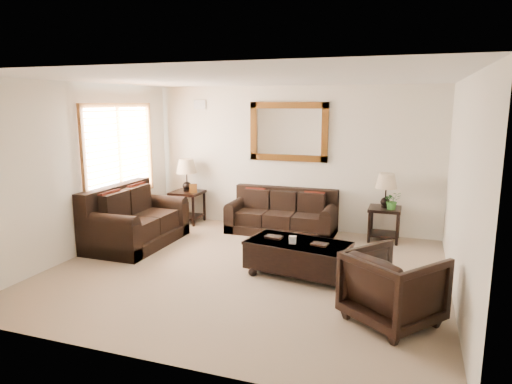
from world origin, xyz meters
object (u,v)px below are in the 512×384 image
at_px(sofa, 282,217).
at_px(loveseat, 134,223).
at_px(coffee_table, 298,254).
at_px(end_table_left, 187,181).
at_px(end_table_right, 386,197).
at_px(armchair, 393,284).

bearing_deg(sofa, loveseat, -145.02).
distance_m(sofa, coffee_table, 2.14).
distance_m(end_table_left, coffee_table, 3.51).
height_order(sofa, loveseat, loveseat).
bearing_deg(end_table_left, end_table_right, 0.33).
height_order(loveseat, end_table_left, end_table_left).
height_order(end_table_left, end_table_right, end_table_left).
xyz_separation_m(end_table_left, armchair, (4.14, -3.11, -0.40)).
bearing_deg(end_table_left, coffee_table, -36.15).
xyz_separation_m(loveseat, end_table_right, (4.03, 1.62, 0.41)).
bearing_deg(armchair, end_table_right, -46.95).
distance_m(loveseat, coffee_table, 3.03).
xyz_separation_m(loveseat, end_table_left, (0.19, 1.60, 0.47)).
xyz_separation_m(end_table_right, coffee_table, (-1.03, -2.07, -0.48)).
xyz_separation_m(loveseat, armchair, (4.33, -1.52, 0.08)).
relative_size(end_table_left, armchair, 1.45).
xyz_separation_m(sofa, end_table_left, (-2.00, 0.06, 0.55)).
relative_size(loveseat, armchair, 2.01).
relative_size(loveseat, end_table_right, 1.49).
distance_m(sofa, end_table_left, 2.08).
distance_m(loveseat, end_table_left, 1.68).
relative_size(loveseat, coffee_table, 1.18).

